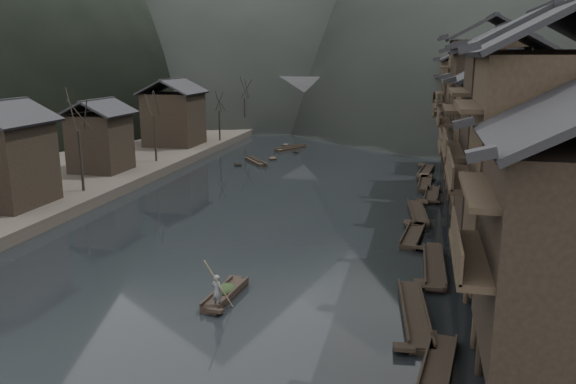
% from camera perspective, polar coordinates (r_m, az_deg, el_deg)
% --- Properties ---
extents(water, '(300.00, 300.00, 0.00)m').
position_cam_1_polar(water, '(32.00, -8.82, -9.62)').
color(water, black).
rests_on(water, ground).
extents(left_bank, '(40.00, 200.00, 1.20)m').
position_cam_1_polar(left_bank, '(82.47, -21.19, 4.42)').
color(left_bank, '#2D2823').
rests_on(left_bank, ground).
extents(stilt_houses, '(9.00, 67.60, 16.39)m').
position_cam_1_polar(stilt_houses, '(46.98, 20.70, 8.41)').
color(stilt_houses, black).
rests_on(stilt_houses, ground).
extents(left_houses, '(8.10, 53.20, 8.73)m').
position_cam_1_polar(left_houses, '(57.41, -20.68, 5.90)').
color(left_houses, black).
rests_on(left_houses, left_bank).
extents(bare_trees, '(3.80, 74.31, 7.60)m').
position_cam_1_polar(bare_trees, '(58.61, -15.89, 7.16)').
color(bare_trees, black).
rests_on(bare_trees, left_bank).
extents(moored_sampans, '(3.09, 48.77, 0.47)m').
position_cam_1_polar(moored_sampans, '(43.64, 13.70, -3.17)').
color(moored_sampans, black).
rests_on(moored_sampans, water).
extents(midriver_boats, '(5.76, 16.11, 0.45)m').
position_cam_1_polar(midriver_boats, '(72.61, -1.36, 3.89)').
color(midriver_boats, black).
rests_on(midriver_boats, water).
extents(stone_bridge, '(40.00, 6.00, 9.00)m').
position_cam_1_polar(stone_bridge, '(100.06, 6.80, 9.33)').
color(stone_bridge, '#4C4C4F').
rests_on(stone_bridge, ground).
extents(hero_sampan, '(1.33, 4.64, 0.43)m').
position_cam_1_polar(hero_sampan, '(30.56, -6.36, -10.28)').
color(hero_sampan, black).
rests_on(hero_sampan, water).
extents(cargo_heap, '(1.01, 1.32, 0.61)m').
position_cam_1_polar(cargo_heap, '(30.54, -6.29, -9.21)').
color(cargo_heap, black).
rests_on(cargo_heap, hero_sampan).
extents(boatman, '(0.75, 0.62, 1.75)m').
position_cam_1_polar(boatman, '(28.70, -7.22, -9.54)').
color(boatman, '#575759').
rests_on(boatman, hero_sampan).
extents(bamboo_pole, '(1.05, 1.70, 3.36)m').
position_cam_1_polar(bamboo_pole, '(27.73, -6.99, -4.73)').
color(bamboo_pole, '#8C7A51').
rests_on(bamboo_pole, boatman).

